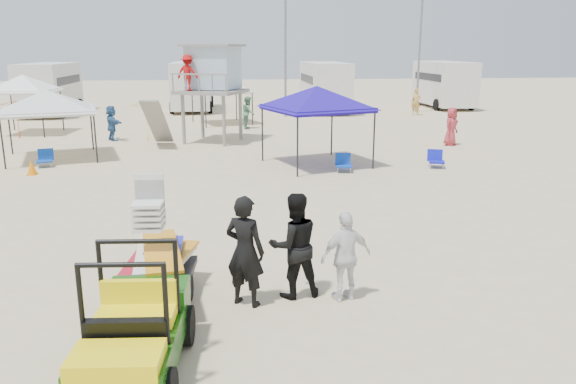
{
  "coord_description": "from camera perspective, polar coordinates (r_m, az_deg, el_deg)",
  "views": [
    {
      "loc": [
        -0.74,
        -8.19,
        4.2
      ],
      "look_at": [
        0.5,
        3.0,
        1.3
      ],
      "focal_mm": 35.0,
      "sensor_mm": 36.0,
      "label": 1
    }
  ],
  "objects": [
    {
      "name": "umbrella_b",
      "position": [
        27.01,
        -14.13,
        7.05
      ],
      "size": [
        2.29,
        2.33,
        1.86
      ],
      "primitive_type": "imported",
      "rotation": [
        0.0,
        0.0,
        0.14
      ],
      "color": "yellow",
      "rests_on": "ground"
    },
    {
      "name": "rv_far_left",
      "position": [
        39.88,
        -23.07,
        9.85
      ],
      "size": [
        2.64,
        6.8,
        3.25
      ],
      "color": "silver",
      "rests_on": "ground"
    },
    {
      "name": "beach_chair_c",
      "position": [
        20.99,
        14.78,
        3.28
      ],
      "size": [
        0.67,
        0.73,
        0.64
      ],
      "color": "#1016B3",
      "rests_on": "ground"
    },
    {
      "name": "ground",
      "position": [
        9.23,
        -1.06,
        -12.61
      ],
      "size": [
        140.0,
        140.0,
        0.0
      ],
      "primitive_type": "plane",
      "color": "beige",
      "rests_on": "ground"
    },
    {
      "name": "canopy_white_c",
      "position": [
        32.36,
        -6.83,
        11.3
      ],
      "size": [
        3.6,
        3.6,
        3.04
      ],
      "color": "black",
      "rests_on": "ground"
    },
    {
      "name": "beach_chair_b",
      "position": [
        19.68,
        5.66,
        2.97
      ],
      "size": [
        0.63,
        0.67,
        0.64
      ],
      "color": "#0F3DA9",
      "rests_on": "ground"
    },
    {
      "name": "umbrella_a",
      "position": [
        29.75,
        -25.81,
        6.69
      ],
      "size": [
        2.15,
        2.19,
        1.85
      ],
      "primitive_type": "imported",
      "rotation": [
        0.0,
        0.0,
        -0.07
      ],
      "color": "red",
      "rests_on": "ground"
    },
    {
      "name": "lifeguard_tower",
      "position": [
        25.98,
        -8.0,
        12.04
      ],
      "size": [
        3.5,
        3.5,
        4.26
      ],
      "color": "gray",
      "rests_on": "ground"
    },
    {
      "name": "beach_chair_a",
      "position": [
        22.26,
        -23.46,
        3.18
      ],
      "size": [
        0.65,
        0.7,
        0.64
      ],
      "color": "#0E3FA1",
      "rests_on": "ground"
    },
    {
      "name": "rv_far_right",
      "position": [
        42.76,
        15.56,
        10.7
      ],
      "size": [
        2.64,
        6.6,
        3.25
      ],
      "color": "silver",
      "rests_on": "ground"
    },
    {
      "name": "canopy_white_a",
      "position": [
        23.54,
        -23.32,
        9.17
      ],
      "size": [
        4.02,
        4.02,
        3.06
      ],
      "color": "black",
      "rests_on": "ground"
    },
    {
      "name": "surf_trailer",
      "position": [
        9.74,
        -13.44,
        -6.46
      ],
      "size": [
        1.31,
        2.24,
        1.94
      ],
      "color": "black",
      "rests_on": "ground"
    },
    {
      "name": "utility_cart",
      "position": [
        7.62,
        -15.58,
        -12.56
      ],
      "size": [
        1.3,
        2.36,
        1.73
      ],
      "color": "#134B0B",
      "rests_on": "ground"
    },
    {
      "name": "light_pole_left",
      "position": [
        35.39,
        -0.26,
        14.11
      ],
      "size": [
        0.14,
        0.14,
        8.0
      ],
      "primitive_type": "cylinder",
      "color": "slate",
      "rests_on": "ground"
    },
    {
      "name": "man_mid",
      "position": [
        9.63,
        0.64,
        -5.44
      ],
      "size": [
        1.01,
        0.85,
        1.85
      ],
      "primitive_type": "imported",
      "rotation": [
        0.0,
        0.0,
        3.32
      ],
      "color": "black",
      "rests_on": "ground"
    },
    {
      "name": "light_pole_right",
      "position": [
        38.84,
        13.22,
        13.77
      ],
      "size": [
        0.14,
        0.14,
        8.0
      ],
      "primitive_type": "cylinder",
      "color": "slate",
      "rests_on": "ground"
    },
    {
      "name": "cone_near",
      "position": [
        21.01,
        -24.6,
        2.28
      ],
      "size": [
        0.34,
        0.34,
        0.5
      ],
      "primitive_type": "cone",
      "color": "orange",
      "rests_on": "ground"
    },
    {
      "name": "rv_mid_left",
      "position": [
        39.82,
        -9.74,
        10.77
      ],
      "size": [
        2.65,
        6.5,
        3.25
      ],
      "color": "silver",
      "rests_on": "ground"
    },
    {
      "name": "man_right",
      "position": [
        9.58,
        5.91,
        -6.52
      ],
      "size": [
        0.99,
        0.61,
        1.57
      ],
      "primitive_type": "imported",
      "rotation": [
        0.0,
        0.0,
        3.41
      ],
      "color": "white",
      "rests_on": "ground"
    },
    {
      "name": "rv_mid_right",
      "position": [
        38.85,
        3.75,
        10.86
      ],
      "size": [
        2.64,
        7.0,
        3.25
      ],
      "color": "silver",
      "rests_on": "ground"
    },
    {
      "name": "distant_beachgoers",
      "position": [
        28.39,
        -1.7,
        7.62
      ],
      "size": [
        18.36,
        12.15,
        1.71
      ],
      "color": "#2F588D",
      "rests_on": "ground"
    },
    {
      "name": "man_left",
      "position": [
        9.32,
        -4.39,
        -6.01
      ],
      "size": [
        0.82,
        0.74,
        1.89
      ],
      "primitive_type": "imported",
      "rotation": [
        0.0,
        0.0,
        2.62
      ],
      "color": "black",
      "rests_on": "ground"
    },
    {
      "name": "canopy_blue",
      "position": [
        20.45,
        2.95,
        10.31
      ],
      "size": [
        4.03,
        4.03,
        3.28
      ],
      "color": "black",
      "rests_on": "ground"
    },
    {
      "name": "canopy_white_b",
      "position": [
        31.04,
        -25.36,
        10.46
      ],
      "size": [
        2.95,
        2.95,
        3.33
      ],
      "color": "black",
      "rests_on": "ground"
    }
  ]
}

